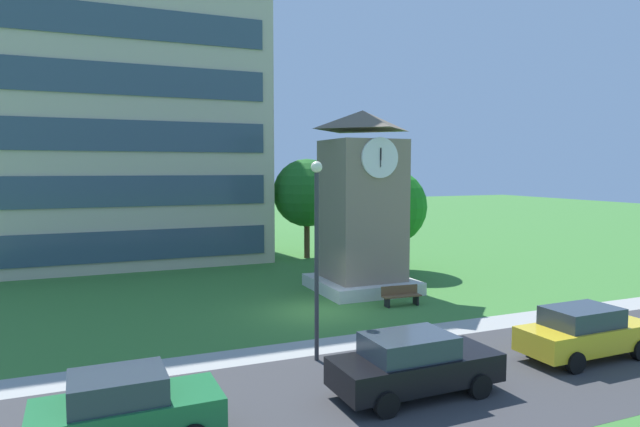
% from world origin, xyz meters
% --- Properties ---
extents(ground_plane, '(160.00, 160.00, 0.00)m').
position_xyz_m(ground_plane, '(0.00, 0.00, 0.00)').
color(ground_plane, '#3D7A33').
extents(street_asphalt, '(120.00, 7.20, 0.01)m').
position_xyz_m(street_asphalt, '(0.00, -8.74, 0.00)').
color(street_asphalt, '#38383A').
rests_on(street_asphalt, ground).
extents(kerb_strip, '(120.00, 1.60, 0.01)m').
position_xyz_m(kerb_strip, '(0.00, -4.34, 0.00)').
color(kerb_strip, '#9E9E99').
rests_on(kerb_strip, ground).
extents(office_building, '(18.67, 14.32, 25.60)m').
position_xyz_m(office_building, '(-7.13, 19.49, 12.80)').
color(office_building, beige).
rests_on(office_building, ground).
extents(clock_tower, '(4.66, 4.66, 8.97)m').
position_xyz_m(clock_tower, '(3.71, 3.01, 3.96)').
color(clock_tower, gray).
rests_on(clock_tower, ground).
extents(park_bench, '(1.82, 0.59, 0.88)m').
position_xyz_m(park_bench, '(3.87, -0.51, 0.46)').
color(park_bench, brown).
rests_on(park_bench, ground).
extents(street_lamp, '(0.36, 0.36, 6.35)m').
position_xyz_m(street_lamp, '(-2.30, -5.56, 3.90)').
color(street_lamp, '#333338').
rests_on(street_lamp, ground).
extents(tree_by_building, '(4.55, 4.55, 6.13)m').
position_xyz_m(tree_by_building, '(7.54, 7.05, 3.84)').
color(tree_by_building, '#513823').
rests_on(tree_by_building, ground).
extents(tree_streetside, '(4.60, 4.60, 6.77)m').
position_xyz_m(tree_streetside, '(4.84, 13.40, 4.46)').
color(tree_streetside, '#513823').
rests_on(tree_streetside, ground).
extents(parked_car_green, '(4.05, 1.99, 1.69)m').
position_xyz_m(parked_car_green, '(-8.27, -9.05, 0.86)').
color(parked_car_green, '#1E6B38').
rests_on(parked_car_green, ground).
extents(parked_car_black, '(4.66, 2.09, 1.69)m').
position_xyz_m(parked_car_black, '(-0.91, -9.09, 0.86)').
color(parked_car_black, black).
rests_on(parked_car_black, ground).
extents(parked_car_yellow, '(4.62, 1.98, 1.69)m').
position_xyz_m(parked_car_yellow, '(5.75, -8.75, 0.86)').
color(parked_car_yellow, gold).
rests_on(parked_car_yellow, ground).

